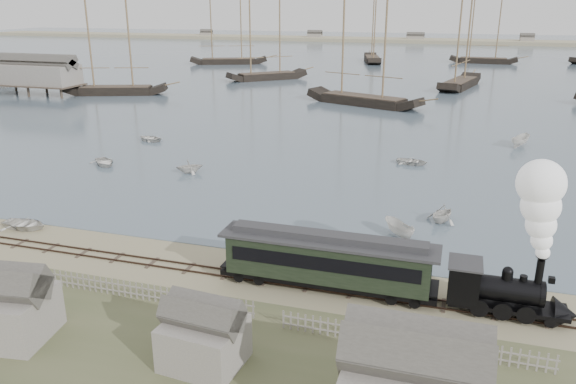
% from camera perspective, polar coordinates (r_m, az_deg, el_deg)
% --- Properties ---
extents(ground, '(600.00, 600.00, 0.00)m').
position_cam_1_polar(ground, '(41.99, -3.90, -7.32)').
color(ground, tan).
rests_on(ground, ground).
extents(harbor_water, '(600.00, 336.00, 0.06)m').
position_cam_1_polar(harbor_water, '(206.41, 13.61, 13.11)').
color(harbor_water, '#4A5A6A').
rests_on(harbor_water, ground).
extents(rail_track, '(120.00, 1.80, 0.16)m').
position_cam_1_polar(rail_track, '(40.31, -4.93, -8.46)').
color(rail_track, '#32231B').
rests_on(rail_track, ground).
extents(picket_fence_west, '(19.00, 0.10, 1.20)m').
position_cam_1_polar(picket_fence_west, '(39.27, -16.70, -10.10)').
color(picket_fence_west, gray).
rests_on(picket_fence_west, ground).
extents(picket_fence_east, '(15.00, 0.10, 1.20)m').
position_cam_1_polar(picket_fence_east, '(33.22, 12.44, -15.43)').
color(picket_fence_east, gray).
rests_on(picket_fence_east, ground).
extents(shed_left, '(5.00, 4.00, 4.10)m').
position_cam_1_polar(shed_left, '(37.35, -26.47, -12.98)').
color(shed_left, gray).
rests_on(shed_left, ground).
extents(shed_mid, '(4.00, 3.50, 3.60)m').
position_cam_1_polar(shed_mid, '(31.83, -8.43, -16.84)').
color(shed_mid, gray).
rests_on(shed_mid, ground).
extents(far_spit, '(500.00, 20.00, 1.80)m').
position_cam_1_polar(far_spit, '(286.05, 14.83, 14.43)').
color(far_spit, tan).
rests_on(far_spit, ground).
extents(locomotive, '(7.70, 2.87, 9.59)m').
position_cam_1_polar(locomotive, '(36.26, 23.27, -5.59)').
color(locomotive, black).
rests_on(locomotive, ground).
extents(passenger_coach, '(14.54, 2.80, 3.53)m').
position_cam_1_polar(passenger_coach, '(37.62, 4.01, -6.80)').
color(passenger_coach, black).
rests_on(passenger_coach, ground).
extents(beached_dinghy, '(2.90, 4.03, 0.83)m').
position_cam_1_polar(beached_dinghy, '(53.08, -25.18, -2.96)').
color(beached_dinghy, silver).
rests_on(beached_dinghy, ground).
extents(rowboat_0, '(4.64, 4.81, 0.81)m').
position_cam_1_polar(rowboat_0, '(70.00, -18.16, 2.92)').
color(rowboat_0, silver).
rests_on(rowboat_0, harbor_water).
extents(rowboat_1, '(3.87, 3.95, 1.58)m').
position_cam_1_polar(rowboat_1, '(64.38, -9.97, 2.61)').
color(rowboat_1, silver).
rests_on(rowboat_1, harbor_water).
extents(rowboat_2, '(3.34, 3.31, 1.32)m').
position_cam_1_polar(rowboat_2, '(47.07, 11.19, -3.73)').
color(rowboat_2, silver).
rests_on(rowboat_2, harbor_water).
extents(rowboat_3, '(3.18, 4.05, 0.76)m').
position_cam_1_polar(rowboat_3, '(68.49, 12.48, 3.06)').
color(rowboat_3, silver).
rests_on(rowboat_3, harbor_water).
extents(rowboat_4, '(3.98, 3.80, 1.63)m').
position_cam_1_polar(rowboat_4, '(50.98, 15.38, -2.09)').
color(rowboat_4, silver).
rests_on(rowboat_4, harbor_water).
extents(rowboat_5, '(4.31, 3.25, 1.57)m').
position_cam_1_polar(rowboat_5, '(81.47, 22.51, 4.84)').
color(rowboat_5, silver).
rests_on(rowboat_5, harbor_water).
extents(rowboat_6, '(3.54, 4.28, 0.77)m').
position_cam_1_polar(rowboat_6, '(80.93, -13.91, 5.35)').
color(rowboat_6, silver).
rests_on(rowboat_6, harbor_water).
extents(schooner_0, '(21.25, 11.62, 20.00)m').
position_cam_1_polar(schooner_0, '(123.62, -17.48, 14.02)').
color(schooner_0, black).
rests_on(schooner_0, harbor_water).
extents(schooner_1, '(18.21, 17.29, 20.00)m').
position_cam_1_polar(schooner_1, '(142.01, -2.18, 15.34)').
color(schooner_1, black).
rests_on(schooner_1, harbor_water).
extents(schooner_2, '(23.45, 13.28, 20.00)m').
position_cam_1_polar(schooner_2, '(106.79, 7.87, 14.07)').
color(schooner_2, black).
rests_on(schooner_2, harbor_water).
extents(schooner_3, '(10.14, 22.82, 20.00)m').
position_cam_1_polar(schooner_3, '(134.28, 17.43, 14.34)').
color(schooner_3, black).
rests_on(schooner_3, harbor_water).
extents(schooner_6, '(24.06, 14.03, 20.00)m').
position_cam_1_polar(schooner_6, '(180.59, -6.15, 15.97)').
color(schooner_6, black).
rests_on(schooner_6, harbor_water).
extents(schooner_7, '(9.48, 21.42, 20.00)m').
position_cam_1_polar(schooner_7, '(187.32, 8.69, 15.96)').
color(schooner_7, black).
rests_on(schooner_7, harbor_water).
extents(schooner_8, '(20.72, 5.66, 20.00)m').
position_cam_1_polar(schooner_8, '(191.95, 19.51, 15.21)').
color(schooner_8, black).
rests_on(schooner_8, harbor_water).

